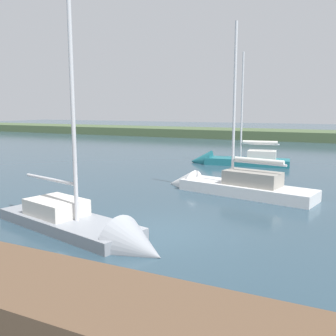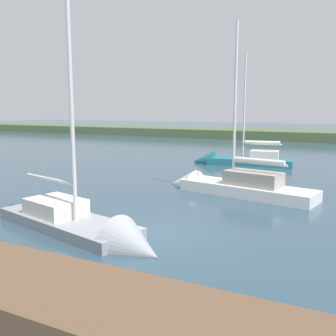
{
  "view_description": "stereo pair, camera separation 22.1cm",
  "coord_description": "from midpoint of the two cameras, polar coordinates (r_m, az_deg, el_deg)",
  "views": [
    {
      "loc": [
        -5.57,
        10.8,
        4.1
      ],
      "look_at": [
        1.32,
        -3.54,
        1.6
      ],
      "focal_mm": 40.46,
      "sensor_mm": 36.0,
      "label": 1
    },
    {
      "loc": [
        -5.77,
        10.7,
        4.1
      ],
      "look_at": [
        1.32,
        -3.54,
        1.6
      ],
      "focal_mm": 40.46,
      "sensor_mm": 36.0,
      "label": 2
    }
  ],
  "objects": [
    {
      "name": "ground_plane",
      "position": [
        12.83,
        -1.3,
        -9.71
      ],
      "size": [
        200.0,
        200.0,
        0.0
      ],
      "primitive_type": "plane",
      "color": "#2D4756"
    },
    {
      "name": "sailboat_inner_slip",
      "position": [
        18.89,
        9.49,
        -3.17
      ],
      "size": [
        7.96,
        3.29,
        8.91
      ],
      "rotation": [
        0.0,
        0.0,
        -0.2
      ],
      "color": "white",
      "rests_on": "ground_plane"
    },
    {
      "name": "sailboat_behind_pier",
      "position": [
        28.46,
        10.36,
        0.99
      ],
      "size": [
        7.39,
        2.67,
        8.84
      ],
      "rotation": [
        0.0,
        0.0,
        0.13
      ],
      "color": "#1E6B75",
      "rests_on": "ground_plane"
    },
    {
      "name": "sailboat_far_right",
      "position": [
        12.79,
        -11.45,
        -9.33
      ],
      "size": [
        7.4,
        3.48,
        8.33
      ],
      "rotation": [
        0.0,
        0.0,
        2.9
      ],
      "color": "gray",
      "rests_on": "ground_plane"
    },
    {
      "name": "dock_pier",
      "position": [
        8.7,
        -18.74,
        -17.27
      ],
      "size": [
        18.44,
        2.41,
        0.66
      ],
      "primitive_type": "cube",
      "color": "brown",
      "rests_on": "ground_plane"
    },
    {
      "name": "far_shoreline",
      "position": [
        53.49,
        20.36,
        3.98
      ],
      "size": [
        180.0,
        8.0,
        2.4
      ],
      "primitive_type": "cube",
      "color": "#4C603D",
      "rests_on": "ground_plane"
    }
  ]
}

